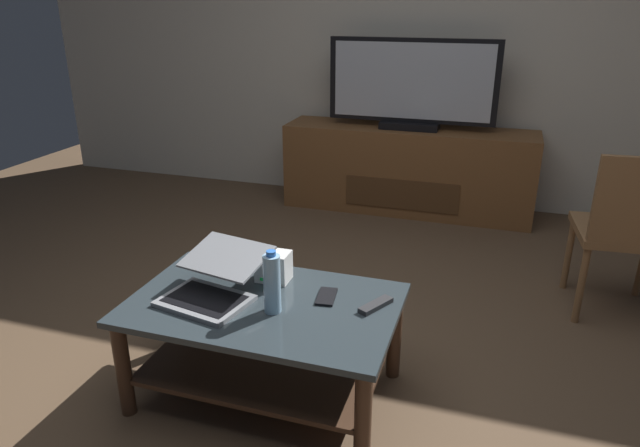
{
  "coord_description": "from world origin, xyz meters",
  "views": [
    {
      "loc": [
        0.69,
        -1.99,
        1.54
      ],
      "look_at": [
        -0.05,
        0.31,
        0.58
      ],
      "focal_mm": 32.03,
      "sensor_mm": 36.0,
      "label": 1
    }
  ],
  "objects_px": {
    "dining_chair": "(628,227)",
    "water_bottle_near": "(272,283)",
    "cell_phone": "(327,296)",
    "tv_remote": "(376,305)",
    "router_box": "(274,266)",
    "coffee_table": "(265,331)",
    "media_cabinet": "(407,170)",
    "television": "(412,86)",
    "laptop": "(214,282)"
  },
  "relations": [
    {
      "from": "laptop",
      "to": "water_bottle_near",
      "type": "bearing_deg",
      "value": -7.86
    },
    {
      "from": "television",
      "to": "router_box",
      "type": "height_order",
      "value": "television"
    },
    {
      "from": "dining_chair",
      "to": "cell_phone",
      "type": "xyz_separation_m",
      "value": [
        -1.23,
        -1.02,
        -0.06
      ]
    },
    {
      "from": "media_cabinet",
      "to": "laptop",
      "type": "xyz_separation_m",
      "value": [
        -0.36,
        -2.42,
        0.17
      ]
    },
    {
      "from": "cell_phone",
      "to": "tv_remote",
      "type": "xyz_separation_m",
      "value": [
        0.2,
        -0.02,
        0.01
      ]
    },
    {
      "from": "water_bottle_near",
      "to": "laptop",
      "type": "bearing_deg",
      "value": 172.14
    },
    {
      "from": "coffee_table",
      "to": "media_cabinet",
      "type": "xyz_separation_m",
      "value": [
        0.16,
        2.4,
        0.02
      ]
    },
    {
      "from": "cell_phone",
      "to": "tv_remote",
      "type": "relative_size",
      "value": 0.88
    },
    {
      "from": "router_box",
      "to": "tv_remote",
      "type": "xyz_separation_m",
      "value": [
        0.46,
        -0.1,
        -0.05
      ]
    },
    {
      "from": "media_cabinet",
      "to": "router_box",
      "type": "distance_m",
      "value": 2.23
    },
    {
      "from": "water_bottle_near",
      "to": "cell_phone",
      "type": "bearing_deg",
      "value": 44.81
    },
    {
      "from": "dining_chair",
      "to": "router_box",
      "type": "distance_m",
      "value": 1.76
    },
    {
      "from": "router_box",
      "to": "cell_phone",
      "type": "distance_m",
      "value": 0.28
    },
    {
      "from": "media_cabinet",
      "to": "dining_chair",
      "type": "bearing_deg",
      "value": -44.39
    },
    {
      "from": "coffee_table",
      "to": "dining_chair",
      "type": "height_order",
      "value": "dining_chair"
    },
    {
      "from": "laptop",
      "to": "media_cabinet",
      "type": "bearing_deg",
      "value": 81.43
    },
    {
      "from": "coffee_table",
      "to": "dining_chair",
      "type": "bearing_deg",
      "value": 37.72
    },
    {
      "from": "media_cabinet",
      "to": "tv_remote",
      "type": "relative_size",
      "value": 11.63
    },
    {
      "from": "laptop",
      "to": "cell_phone",
      "type": "bearing_deg",
      "value": 16.3
    },
    {
      "from": "coffee_table",
      "to": "media_cabinet",
      "type": "height_order",
      "value": "media_cabinet"
    },
    {
      "from": "laptop",
      "to": "cell_phone",
      "type": "height_order",
      "value": "laptop"
    },
    {
      "from": "laptop",
      "to": "television",
      "type": "bearing_deg",
      "value": 81.35
    },
    {
      "from": "television",
      "to": "router_box",
      "type": "xyz_separation_m",
      "value": [
        -0.19,
        -2.19,
        -0.45
      ]
    },
    {
      "from": "water_bottle_near",
      "to": "cell_phone",
      "type": "height_order",
      "value": "water_bottle_near"
    },
    {
      "from": "television",
      "to": "tv_remote",
      "type": "height_order",
      "value": "television"
    },
    {
      "from": "coffee_table",
      "to": "laptop",
      "type": "bearing_deg",
      "value": -174.77
    },
    {
      "from": "media_cabinet",
      "to": "tv_remote",
      "type": "xyz_separation_m",
      "value": [
        0.27,
        -2.31,
        0.12
      ]
    },
    {
      "from": "coffee_table",
      "to": "water_bottle_near",
      "type": "height_order",
      "value": "water_bottle_near"
    },
    {
      "from": "cell_phone",
      "to": "media_cabinet",
      "type": "bearing_deg",
      "value": 84.01
    },
    {
      "from": "coffee_table",
      "to": "tv_remote",
      "type": "relative_size",
      "value": 6.55
    },
    {
      "from": "television",
      "to": "router_box",
      "type": "relative_size",
      "value": 8.98
    },
    {
      "from": "media_cabinet",
      "to": "tv_remote",
      "type": "bearing_deg",
      "value": -83.39
    },
    {
      "from": "water_bottle_near",
      "to": "router_box",
      "type": "bearing_deg",
      "value": 111.28
    },
    {
      "from": "coffee_table",
      "to": "media_cabinet",
      "type": "distance_m",
      "value": 2.4
    },
    {
      "from": "dining_chair",
      "to": "television",
      "type": "bearing_deg",
      "value": 136.1
    },
    {
      "from": "television",
      "to": "cell_phone",
      "type": "xyz_separation_m",
      "value": [
        0.06,
        -2.27,
        -0.51
      ]
    },
    {
      "from": "television",
      "to": "dining_chair",
      "type": "relative_size",
      "value": 1.39
    },
    {
      "from": "laptop",
      "to": "router_box",
      "type": "height_order",
      "value": "laptop"
    },
    {
      "from": "dining_chair",
      "to": "water_bottle_near",
      "type": "distance_m",
      "value": 1.83
    },
    {
      "from": "media_cabinet",
      "to": "water_bottle_near",
      "type": "distance_m",
      "value": 2.47
    },
    {
      "from": "media_cabinet",
      "to": "water_bottle_near",
      "type": "xyz_separation_m",
      "value": [
        -0.1,
        -2.45,
        0.23
      ]
    },
    {
      "from": "television",
      "to": "laptop",
      "type": "height_order",
      "value": "television"
    },
    {
      "from": "television",
      "to": "dining_chair",
      "type": "distance_m",
      "value": 1.86
    },
    {
      "from": "router_box",
      "to": "tv_remote",
      "type": "bearing_deg",
      "value": -11.73
    },
    {
      "from": "dining_chair",
      "to": "laptop",
      "type": "distance_m",
      "value": 2.02
    },
    {
      "from": "water_bottle_near",
      "to": "coffee_table",
      "type": "bearing_deg",
      "value": 138.6
    },
    {
      "from": "television",
      "to": "router_box",
      "type": "bearing_deg",
      "value": -95.04
    },
    {
      "from": "dining_chair",
      "to": "tv_remote",
      "type": "relative_size",
      "value": 5.48
    },
    {
      "from": "coffee_table",
      "to": "dining_chair",
      "type": "relative_size",
      "value": 1.2
    },
    {
      "from": "router_box",
      "to": "water_bottle_near",
      "type": "bearing_deg",
      "value": -68.72
    }
  ]
}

